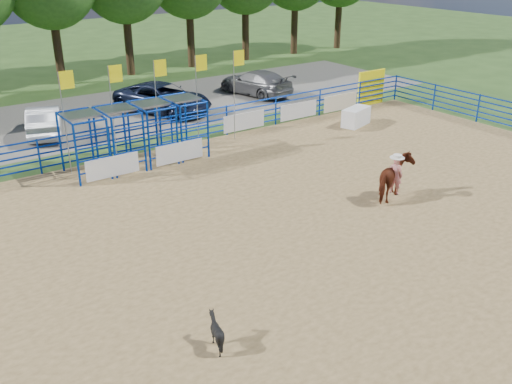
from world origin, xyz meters
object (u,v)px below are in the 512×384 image
Objects in this scene: car_b at (44,120)px; car_c at (163,98)px; car_d at (256,83)px; announcer_table at (356,117)px; horse_and_rider at (395,176)px; calf at (216,332)px.

car_c is (6.62, 0.34, 0.07)m from car_b.
car_d is (6.57, 0.39, -0.05)m from car_c.
car_b reaches higher than announcer_table.
car_c reaches higher than announcer_table.
horse_and_rider is at bearing 135.18° from car_b.
car_d is at bearing 92.84° from announcer_table.
car_d reaches higher than calf.
announcer_table is 0.30× the size of car_c.
calf is (-9.75, -3.41, -0.50)m from horse_and_rider.
announcer_table is 10.66m from car_c.
car_c reaches higher than car_d.
horse_and_rider is 16.76m from car_d.
announcer_table reaches higher than calf.
calf is 20.71m from car_c.
announcer_table is at bearing 82.58° from car_d.
horse_and_rider is at bearing -106.54° from car_c.
announcer_table is at bearing 167.53° from car_b.
calf is (-15.20, -10.97, -0.05)m from announcer_table.
car_b is (-8.16, 15.25, -0.19)m from horse_and_rider.
car_d is (-0.42, 8.43, 0.28)m from announcer_table.
horse_and_rider is at bearing -103.69° from calf.
car_d is at bearing 72.53° from horse_and_rider.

